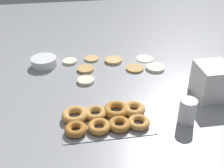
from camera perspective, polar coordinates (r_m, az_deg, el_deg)
name	(u,v)px	position (r m, az deg, el deg)	size (l,w,h in m)	color
ground_plane	(120,79)	(1.48, 1.56, 1.05)	(3.00, 3.00, 0.00)	gray
pancake_0	(135,68)	(1.57, 4.68, 3.17)	(0.10, 0.10, 0.01)	tan
pancake_1	(85,69)	(1.56, -5.42, 3.03)	(0.09, 0.09, 0.01)	tan
pancake_2	(86,81)	(1.45, -5.34, 0.66)	(0.09, 0.09, 0.02)	beige
pancake_3	(145,58)	(1.69, 6.64, 5.22)	(0.10, 0.10, 0.01)	silver
pancake_4	(155,68)	(1.59, 8.81, 3.31)	(0.11, 0.11, 0.02)	silver
pancake_5	(70,61)	(1.66, -8.55, 4.58)	(0.08, 0.08, 0.01)	beige
pancake_6	(113,60)	(1.65, 0.22, 4.83)	(0.10, 0.10, 0.02)	tan
pancake_7	(92,59)	(1.68, -4.16, 5.15)	(0.08, 0.08, 0.01)	tan
donut_tray	(106,118)	(1.19, -1.14, -6.88)	(0.37, 0.22, 0.04)	#93969B
batter_bowl	(44,62)	(1.64, -13.65, 4.41)	(0.14, 0.14, 0.05)	white
container_stack	(211,81)	(1.39, 19.55, 0.57)	(0.14, 0.16, 0.16)	white
paper_cup	(187,111)	(1.20, 15.06, -5.35)	(0.07, 0.07, 0.11)	white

